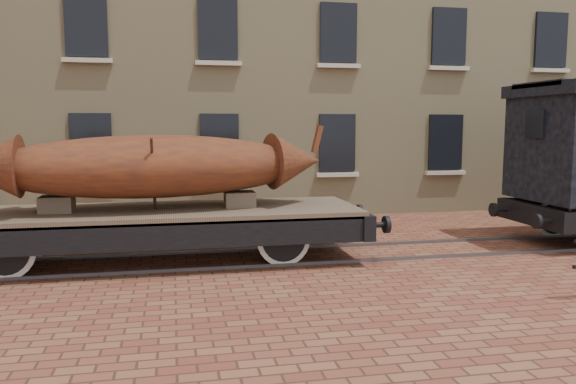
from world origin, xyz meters
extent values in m
plane|color=brown|center=(0.00, 0.00, 0.00)|extent=(90.00, 90.00, 0.00)
cube|color=#C8B683|center=(3.00, 10.00, 7.00)|extent=(40.00, 10.00, 14.00)
cube|color=black|center=(-6.00, 4.96, 2.20)|extent=(1.10, 0.12, 1.70)
cube|color=beige|center=(-6.00, 4.90, 1.25)|extent=(1.30, 0.18, 0.12)
cube|color=black|center=(-2.50, 4.96, 2.20)|extent=(1.10, 0.12, 1.70)
cube|color=beige|center=(-2.50, 4.90, 1.25)|extent=(1.30, 0.18, 0.12)
cube|color=black|center=(1.00, 4.96, 2.20)|extent=(1.10, 0.12, 1.70)
cube|color=beige|center=(1.00, 4.90, 1.25)|extent=(1.30, 0.18, 0.12)
cube|color=black|center=(4.50, 4.96, 2.20)|extent=(1.10, 0.12, 1.70)
cube|color=beige|center=(4.50, 4.90, 1.25)|extent=(1.30, 0.18, 0.12)
cube|color=black|center=(8.00, 4.96, 2.20)|extent=(1.10, 0.12, 1.70)
cube|color=beige|center=(8.00, 4.90, 1.25)|extent=(1.30, 0.18, 0.12)
cube|color=black|center=(-6.00, 4.96, 5.40)|extent=(1.10, 0.12, 1.70)
cube|color=beige|center=(-6.00, 4.90, 4.45)|extent=(1.30, 0.18, 0.12)
cube|color=black|center=(-2.50, 4.96, 5.40)|extent=(1.10, 0.12, 1.70)
cube|color=beige|center=(-2.50, 4.90, 4.45)|extent=(1.30, 0.18, 0.12)
cube|color=black|center=(1.00, 4.96, 5.40)|extent=(1.10, 0.12, 1.70)
cube|color=beige|center=(1.00, 4.90, 4.45)|extent=(1.30, 0.18, 0.12)
cube|color=black|center=(4.50, 4.96, 5.40)|extent=(1.10, 0.12, 1.70)
cube|color=beige|center=(4.50, 4.90, 4.45)|extent=(1.30, 0.18, 0.12)
cube|color=black|center=(8.00, 4.96, 5.40)|extent=(1.10, 0.12, 1.70)
cube|color=beige|center=(8.00, 4.90, 4.45)|extent=(1.30, 0.18, 0.12)
cube|color=#59595E|center=(0.00, -0.72, 0.03)|extent=(30.00, 0.08, 0.06)
cube|color=#59595E|center=(0.00, 0.72, 0.03)|extent=(30.00, 0.08, 0.06)
cube|color=brown|center=(-4.25, 0.00, 1.02)|extent=(8.15, 2.39, 0.13)
cube|color=black|center=(-4.25, -1.11, 0.76)|extent=(8.15, 0.17, 0.49)
cube|color=black|center=(-4.25, 1.11, 0.76)|extent=(8.15, 0.17, 0.49)
cube|color=black|center=(-0.17, 0.00, 0.76)|extent=(0.24, 2.50, 0.49)
cylinder|color=black|center=(0.13, -0.82, 0.76)|extent=(0.38, 0.11, 0.11)
cylinder|color=black|center=(0.31, -0.82, 0.76)|extent=(0.09, 0.35, 0.35)
cylinder|color=black|center=(0.13, 0.82, 0.76)|extent=(0.38, 0.11, 0.11)
cylinder|color=black|center=(0.31, 0.82, 0.76)|extent=(0.09, 0.35, 0.35)
cylinder|color=black|center=(-6.75, 0.00, 0.52)|extent=(0.11, 2.07, 0.11)
cylinder|color=silver|center=(-6.75, -0.72, 0.52)|extent=(1.04, 0.08, 1.04)
cylinder|color=black|center=(-6.75, -0.72, 0.52)|extent=(0.86, 0.11, 0.86)
cube|color=black|center=(-6.75, -0.85, 0.78)|extent=(0.98, 0.09, 0.11)
cylinder|color=silver|center=(-6.75, 0.72, 0.52)|extent=(1.04, 0.08, 1.04)
cylinder|color=black|center=(-6.75, 0.72, 0.52)|extent=(0.86, 0.11, 0.86)
cube|color=black|center=(-6.75, 0.85, 0.78)|extent=(0.98, 0.09, 0.11)
cylinder|color=black|center=(-1.75, 0.00, 0.52)|extent=(0.11, 2.07, 0.11)
cylinder|color=silver|center=(-1.75, -0.72, 0.52)|extent=(1.04, 0.08, 1.04)
cylinder|color=black|center=(-1.75, -0.72, 0.52)|extent=(0.86, 0.11, 0.86)
cube|color=black|center=(-1.75, -0.85, 0.78)|extent=(0.98, 0.09, 0.11)
cylinder|color=silver|center=(-1.75, 0.72, 0.52)|extent=(1.04, 0.08, 1.04)
cylinder|color=black|center=(-1.75, 0.72, 0.52)|extent=(0.86, 0.11, 0.86)
cube|color=black|center=(-1.75, 0.85, 0.78)|extent=(0.98, 0.09, 0.11)
cube|color=black|center=(-4.25, 0.00, 0.60)|extent=(4.35, 0.07, 0.07)
cube|color=#75614A|center=(-5.99, 0.00, 1.24)|extent=(0.60, 0.54, 0.30)
cube|color=#75614A|center=(-2.51, 0.00, 1.24)|extent=(0.60, 0.54, 0.30)
ellipsoid|color=brown|center=(-4.18, 0.00, 1.93)|extent=(6.27, 2.47, 1.22)
cone|color=brown|center=(-1.29, 0.27, 1.98)|extent=(1.16, 1.26, 1.16)
cube|color=brown|center=(-0.82, 0.32, 2.43)|extent=(0.25, 0.15, 0.59)
cylinder|color=#432D1F|center=(-4.18, -0.50, 1.80)|extent=(0.05, 1.05, 1.45)
cylinder|color=#432D1F|center=(-4.18, 0.50, 1.80)|extent=(0.05, 1.05, 1.45)
cube|color=black|center=(4.13, 0.00, 0.71)|extent=(0.22, 2.44, 0.46)
cylinder|color=black|center=(3.67, -0.81, 0.71)|extent=(0.08, 0.33, 0.33)
cylinder|color=black|center=(3.67, 0.81, 0.71)|extent=(0.08, 0.33, 0.33)
cylinder|color=black|center=(5.25, 0.00, 0.49)|extent=(0.10, 1.93, 0.10)
cylinder|color=silver|center=(5.25, 0.72, 0.49)|extent=(0.98, 0.07, 0.98)
cylinder|color=black|center=(5.25, 0.72, 0.49)|extent=(0.80, 0.10, 0.80)
cube|color=black|center=(4.11, 0.00, 2.75)|extent=(0.08, 0.61, 0.61)
camera|label=1|loc=(-3.81, -11.19, 2.73)|focal=35.00mm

